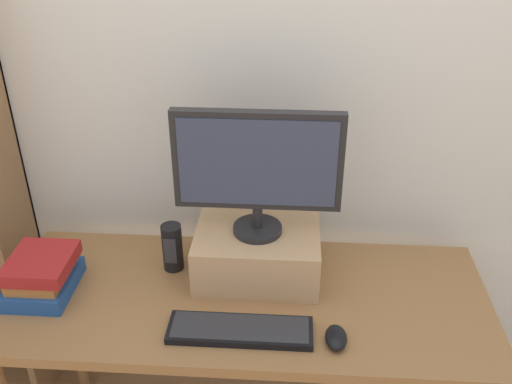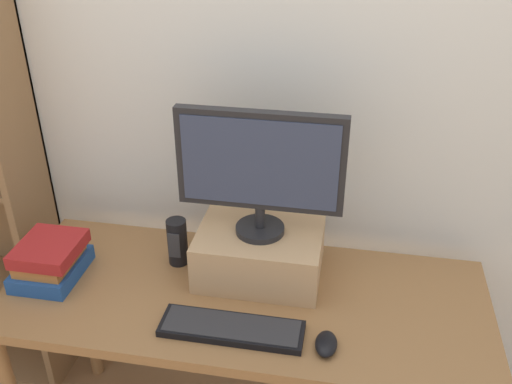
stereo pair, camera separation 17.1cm
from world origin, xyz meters
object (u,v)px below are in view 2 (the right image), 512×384
keyboard (232,328)px  desk_speaker (177,242)px  riser_box (260,252)px  book_stack (50,260)px  computer_mouse (326,344)px  computer_monitor (260,167)px  desk (244,313)px

keyboard → desk_speaker: bearing=130.1°
riser_box → desk_speaker: bearing=178.5°
riser_box → book_stack: size_ratio=1.65×
riser_box → computer_mouse: 0.41m
book_stack → desk_speaker: desk_speaker is taller
computer_monitor → computer_mouse: computer_monitor is taller
desk_speaker → keyboard: bearing=-49.9°
computer_monitor → computer_mouse: (0.25, -0.31, -0.39)m
computer_mouse → riser_box: bearing=128.3°
desk → keyboard: 0.20m
riser_box → book_stack: 0.70m
riser_box → desk_speaker: 0.29m
desk → desk_speaker: desk_speaker is taller
computer_mouse → book_stack: (-0.94, 0.17, 0.05)m
desk → riser_box: bearing=75.2°
desk_speaker → riser_box: bearing=-1.5°
riser_box → computer_monitor: 0.32m
keyboard → book_stack: size_ratio=1.74×
keyboard → desk_speaker: (-0.26, 0.31, 0.07)m
keyboard → desk_speaker: size_ratio=2.53×
desk → book_stack: size_ratio=6.37×
desk → computer_mouse: computer_mouse is taller
desk → riser_box: 0.21m
riser_box → computer_mouse: (0.25, -0.32, -0.07)m
riser_box → computer_monitor: size_ratio=0.78×
desk_speaker → book_stack: bearing=-159.1°
computer_mouse → desk_speaker: 0.63m
computer_monitor → keyboard: 0.49m
computer_monitor → book_stack: 0.78m
desk → desk_speaker: 0.33m
riser_box → desk_speaker: (-0.29, 0.01, 0.00)m
desk → book_stack: 0.67m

